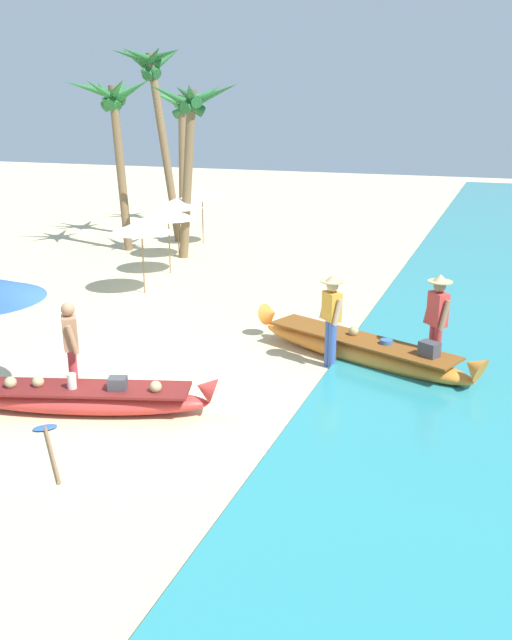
{
  "coord_description": "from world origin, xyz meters",
  "views": [
    {
      "loc": [
        5.83,
        -9.36,
        4.65
      ],
      "look_at": [
        1.67,
        1.69,
        0.9
      ],
      "focal_mm": 37.83,
      "sensor_mm": 36.0,
      "label": 1
    }
  ],
  "objects_px": {
    "person_vendor_hatted": "(331,314)",
    "palm_tree_mid_cluster": "(115,108)",
    "person_vendor_assistant": "(437,317)",
    "paddle": "(49,444)",
    "palm_tree_tall_inland": "(153,83)",
    "person_tourist_customer": "(71,345)",
    "boat_red_foreground": "(87,398)",
    "palm_tree_far_behind": "(182,114)",
    "boat_orange_midground": "(361,349)",
    "palm_tree_leaning_seaward": "(192,117)"
  },
  "relations": [
    {
      "from": "person_vendor_hatted",
      "to": "palm_tree_leaning_seaward",
      "type": "xyz_separation_m",
      "value": [
        -6.44,
        7.7,
        3.31
      ]
    },
    {
      "from": "boat_orange_midground",
      "to": "person_vendor_hatted",
      "type": "distance_m",
      "value": 0.99
    },
    {
      "from": "boat_red_foreground",
      "to": "paddle",
      "type": "bearing_deg",
      "value": -84.3
    },
    {
      "from": "boat_red_foreground",
      "to": "palm_tree_tall_inland",
      "type": "bearing_deg",
      "value": 113.95
    },
    {
      "from": "person_vendor_hatted",
      "to": "paddle",
      "type": "xyz_separation_m",
      "value": [
        -2.98,
        -4.42,
        -1.0
      ]
    },
    {
      "from": "person_vendor_hatted",
      "to": "palm_tree_leaning_seaward",
      "type": "height_order",
      "value": "palm_tree_leaning_seaward"
    },
    {
      "from": "palm_tree_far_behind",
      "to": "paddle",
      "type": "xyz_separation_m",
      "value": [
        6.76,
        -18.03,
        -4.34
      ]
    },
    {
      "from": "person_vendor_assistant",
      "to": "paddle",
      "type": "bearing_deg",
      "value": -135.23
    },
    {
      "from": "palm_tree_leaning_seaward",
      "to": "paddle",
      "type": "distance_m",
      "value": 13.32
    },
    {
      "from": "person_tourist_customer",
      "to": "person_vendor_assistant",
      "type": "relative_size",
      "value": 0.9
    },
    {
      "from": "boat_red_foreground",
      "to": "boat_orange_midground",
      "type": "distance_m",
      "value": 5.13
    },
    {
      "from": "boat_red_foreground",
      "to": "person_tourist_customer",
      "type": "distance_m",
      "value": 0.93
    },
    {
      "from": "person_vendor_hatted",
      "to": "palm_tree_far_behind",
      "type": "height_order",
      "value": "palm_tree_far_behind"
    },
    {
      "from": "palm_tree_tall_inland",
      "to": "palm_tree_far_behind",
      "type": "xyz_separation_m",
      "value": [
        -0.71,
        3.52,
        -1.06
      ]
    },
    {
      "from": "palm_tree_leaning_seaward",
      "to": "palm_tree_mid_cluster",
      "type": "xyz_separation_m",
      "value": [
        -2.91,
        0.38,
        0.25
      ]
    },
    {
      "from": "boat_red_foreground",
      "to": "boat_orange_midground",
      "type": "xyz_separation_m",
      "value": [
        3.58,
        3.67,
        0.02
      ]
    },
    {
      "from": "boat_red_foreground",
      "to": "boat_orange_midground",
      "type": "height_order",
      "value": "boat_orange_midground"
    },
    {
      "from": "person_tourist_customer",
      "to": "palm_tree_leaning_seaward",
      "type": "xyz_separation_m",
      "value": [
        -2.85,
        10.6,
        3.4
      ]
    },
    {
      "from": "person_tourist_customer",
      "to": "palm_tree_mid_cluster",
      "type": "bearing_deg",
      "value": 117.7
    },
    {
      "from": "person_vendor_assistant",
      "to": "person_tourist_customer",
      "type": "bearing_deg",
      "value": -148.95
    },
    {
      "from": "palm_tree_mid_cluster",
      "to": "paddle",
      "type": "distance_m",
      "value": 14.75
    },
    {
      "from": "boat_orange_midground",
      "to": "person_vendor_assistant",
      "type": "xyz_separation_m",
      "value": [
        1.35,
        -0.04,
        0.8
      ]
    },
    {
      "from": "person_vendor_assistant",
      "to": "palm_tree_tall_inland",
      "type": "relative_size",
      "value": 0.28
    },
    {
      "from": "boat_orange_midground",
      "to": "person_vendor_assistant",
      "type": "height_order",
      "value": "person_vendor_assistant"
    },
    {
      "from": "palm_tree_leaning_seaward",
      "to": "paddle",
      "type": "height_order",
      "value": "palm_tree_leaning_seaward"
    },
    {
      "from": "palm_tree_tall_inland",
      "to": "palm_tree_mid_cluster",
      "type": "relative_size",
      "value": 1.2
    },
    {
      "from": "palm_tree_tall_inland",
      "to": "palm_tree_mid_cluster",
      "type": "distance_m",
      "value": 2.21
    },
    {
      "from": "person_vendor_hatted",
      "to": "palm_tree_mid_cluster",
      "type": "distance_m",
      "value": 12.86
    },
    {
      "from": "palm_tree_far_behind",
      "to": "palm_tree_mid_cluster",
      "type": "bearing_deg",
      "value": -86.01
    },
    {
      "from": "boat_orange_midground",
      "to": "palm_tree_tall_inland",
      "type": "relative_size",
      "value": 0.71
    },
    {
      "from": "boat_orange_midground",
      "to": "palm_tree_mid_cluster",
      "type": "distance_m",
      "value": 13.2
    },
    {
      "from": "palm_tree_mid_cluster",
      "to": "person_vendor_hatted",
      "type": "bearing_deg",
      "value": -40.8
    },
    {
      "from": "boat_orange_midground",
      "to": "palm_tree_far_behind",
      "type": "relative_size",
      "value": 0.87
    },
    {
      "from": "boat_red_foreground",
      "to": "person_vendor_hatted",
      "type": "height_order",
      "value": "person_vendor_hatted"
    },
    {
      "from": "person_vendor_hatted",
      "to": "person_tourist_customer",
      "type": "height_order",
      "value": "person_vendor_hatted"
    },
    {
      "from": "boat_orange_midground",
      "to": "person_vendor_assistant",
      "type": "relative_size",
      "value": 2.56
    },
    {
      "from": "person_vendor_hatted",
      "to": "palm_tree_mid_cluster",
      "type": "xyz_separation_m",
      "value": [
        -9.35,
        8.07,
        3.56
      ]
    },
    {
      "from": "person_vendor_assistant",
      "to": "palm_tree_far_behind",
      "type": "bearing_deg",
      "value": 131.15
    },
    {
      "from": "boat_red_foreground",
      "to": "palm_tree_mid_cluster",
      "type": "bearing_deg",
      "value": 118.89
    },
    {
      "from": "person_vendor_hatted",
      "to": "palm_tree_far_behind",
      "type": "relative_size",
      "value": 0.33
    },
    {
      "from": "boat_orange_midground",
      "to": "palm_tree_mid_cluster",
      "type": "xyz_separation_m",
      "value": [
        -9.84,
        7.67,
        4.32
      ]
    },
    {
      "from": "boat_red_foreground",
      "to": "palm_tree_mid_cluster",
      "type": "xyz_separation_m",
      "value": [
        -6.26,
        11.34,
        4.35
      ]
    },
    {
      "from": "person_tourist_customer",
      "to": "person_vendor_assistant",
      "type": "distance_m",
      "value": 6.34
    },
    {
      "from": "palm_tree_far_behind",
      "to": "paddle",
      "type": "distance_m",
      "value": 19.74
    },
    {
      "from": "palm_tree_leaning_seaward",
      "to": "paddle",
      "type": "xyz_separation_m",
      "value": [
        3.46,
        -12.11,
        -4.32
      ]
    },
    {
      "from": "person_vendor_hatted",
      "to": "person_vendor_assistant",
      "type": "distance_m",
      "value": 1.87
    },
    {
      "from": "boat_red_foreground",
      "to": "person_vendor_assistant",
      "type": "xyz_separation_m",
      "value": [
        4.93,
        3.63,
        0.83
      ]
    },
    {
      "from": "person_vendor_hatted",
      "to": "palm_tree_mid_cluster",
      "type": "relative_size",
      "value": 0.32
    },
    {
      "from": "person_vendor_assistant",
      "to": "palm_tree_far_behind",
      "type": "relative_size",
      "value": 0.34
    },
    {
      "from": "boat_red_foreground",
      "to": "palm_tree_mid_cluster",
      "type": "distance_m",
      "value": 13.66
    }
  ]
}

